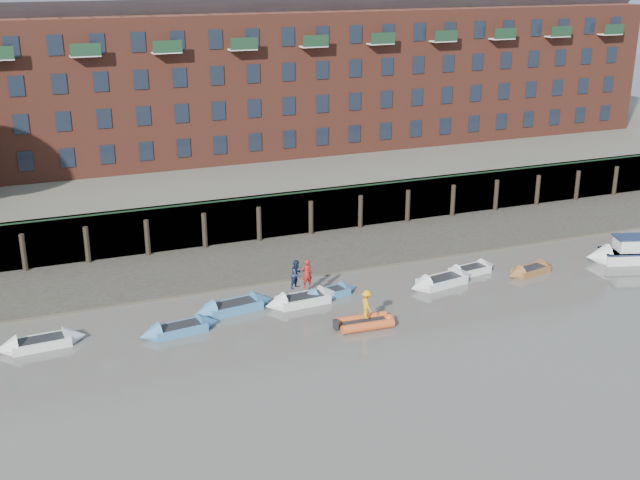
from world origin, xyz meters
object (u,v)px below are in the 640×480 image
rowboat_1 (180,329)px  rowboat_2 (234,307)px  rowboat_0 (41,343)px  rowboat_3 (303,300)px  person_rib_crew (367,304)px  rowboat_5 (442,281)px  rowboat_7 (531,270)px  rib_tender (367,322)px  person_rower_b (297,274)px  rowboat_4 (328,293)px  motor_launch (621,253)px  rowboat_6 (470,270)px  person_rower_a (307,274)px

rowboat_1 → rowboat_2: (3.57, 1.70, 0.02)m
rowboat_0 → rowboat_2: 10.75m
rowboat_2 → rowboat_3: rowboat_2 is taller
rowboat_2 → person_rib_crew: person_rib_crew is taller
rowboat_5 → rowboat_7: bearing=-13.7°
rowboat_0 → rowboat_2: rowboat_2 is taller
rowboat_5 → rib_tender: 7.86m
rowboat_5 → person_rower_b: bearing=165.4°
rowboat_3 → rowboat_4: (1.80, 0.42, -0.04)m
motor_launch → rowboat_0: bearing=15.1°
rowboat_7 → rowboat_0: bearing=167.0°
rib_tender → person_rower_b: (-2.47, 4.50, 1.56)m
rowboat_3 → rowboat_7: 15.51m
rowboat_6 → motor_launch: 10.79m
rowboat_5 → rib_tender: (-6.92, -3.71, 0.00)m
rib_tender → person_rower_a: person_rower_a is taller
person_rib_crew → rib_tender: bearing=-49.0°
rib_tender → rowboat_7: bearing=16.8°
rowboat_7 → rib_tender: bearing=-177.6°
rowboat_4 → person_rower_b: 2.63m
person_rower_a → motor_launch: bearing=175.6°
rowboat_3 → person_rower_b: bearing=132.3°
rowboat_6 → motor_launch: size_ratio=0.74×
rowboat_5 → motor_launch: size_ratio=0.87×
rowboat_2 → motor_launch: size_ratio=0.87×
rowboat_3 → rowboat_5: 9.14m
rowboat_4 → person_rower_a: size_ratio=2.30×
person_rower_a → person_rower_b: 0.59m
rowboat_3 → rowboat_6: 11.80m
rowboat_0 → rowboat_7: 30.30m
rowboat_1 → rowboat_6: bearing=-1.6°
rowboat_5 → rowboat_7: (6.36, -0.44, -0.04)m
rowboat_1 → motor_launch: motor_launch is taller
rowboat_4 → motor_launch: size_ratio=0.71×
rib_tender → person_rower_a: bearing=116.9°
rowboat_0 → rowboat_4: 16.62m
rowboat_0 → rib_tender: rowboat_0 is taller
rowboat_5 → person_rib_crew: person_rib_crew is taller
rowboat_3 → rowboat_1: bearing=-174.4°
rowboat_2 → rowboat_3: (4.09, -0.52, -0.01)m
person_rower_a → person_rib_crew: person_rower_a is taller
rowboat_0 → person_rower_b: person_rower_b is taller
rowboat_3 → rowboat_7: (15.48, -0.96, -0.04)m
rowboat_5 → rowboat_6: (2.67, 1.05, -0.04)m
rowboat_3 → rowboat_4: size_ratio=1.18×
person_rower_a → person_rib_crew: (1.90, -4.33, -0.47)m
rowboat_3 → motor_launch: (22.40, -1.41, 0.33)m
rowboat_2 → rowboat_0: bearing=176.4°
rowboat_1 → person_rib_crew: 10.36m
rowboat_6 → person_rib_crew: (-9.61, -4.77, 1.14)m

